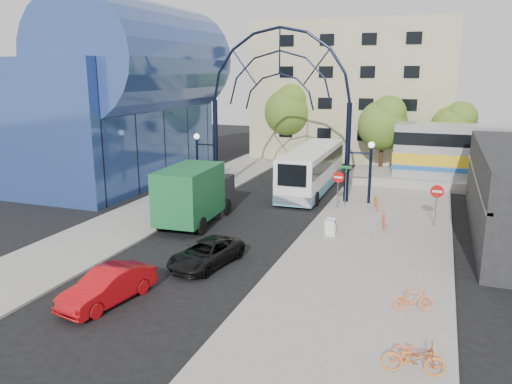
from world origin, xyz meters
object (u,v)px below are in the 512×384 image
at_px(city_bus, 312,169).
at_px(gateway_arch, 279,79).
at_px(bike_far_a, 417,352).
at_px(do_not_enter_sign, 437,196).
at_px(bike_near_a, 376,201).
at_px(tree_north_c, 455,126).
at_px(red_sedan, 108,286).
at_px(tree_north_a, 384,122).
at_px(black_suv, 206,253).
at_px(bike_near_b, 384,220).
at_px(stop_sign, 338,181).
at_px(tree_north_b, 290,109).
at_px(bike_far_c, 414,359).
at_px(street_name_sign, 346,177).
at_px(green_truck, 196,194).
at_px(sandwich_board, 330,225).
at_px(bike_far_b, 414,299).

bearing_deg(city_bus, gateway_arch, -124.17).
height_order(gateway_arch, bike_far_a, gateway_arch).
height_order(do_not_enter_sign, bike_near_a, do_not_enter_sign).
height_order(tree_north_c, red_sedan, tree_north_c).
bearing_deg(tree_north_a, bike_near_a, -85.00).
xyz_separation_m(black_suv, bike_near_b, (7.32, 8.63, 0.01)).
xyz_separation_m(stop_sign, black_suv, (-3.91, -12.03, -1.39)).
relative_size(black_suv, bike_near_a, 2.34).
relative_size(tree_north_b, tree_north_c, 1.23).
xyz_separation_m(black_suv, bike_far_c, (9.79, -5.95, 0.01)).
height_order(gateway_arch, bike_far_c, gateway_arch).
bearing_deg(bike_far_a, tree_north_a, 12.94).
distance_m(gateway_arch, street_name_sign, 8.38).
bearing_deg(green_truck, bike_far_c, -45.84).
relative_size(green_truck, black_suv, 1.67).
xyz_separation_m(gateway_arch, bike_near_a, (7.27, -1.15, -7.95)).
distance_m(tree_north_a, tree_north_b, 10.79).
xyz_separation_m(tree_north_b, bike_near_a, (11.14, -17.08, -4.66)).
bearing_deg(bike_near_a, gateway_arch, 156.78).
xyz_separation_m(stop_sign, bike_near_b, (3.41, -3.41, -1.38)).
distance_m(gateway_arch, tree_north_a, 13.98).
xyz_separation_m(stop_sign, sandwich_board, (0.80, -6.02, -1.25)).
distance_m(street_name_sign, bike_far_c, 19.44).
bearing_deg(bike_far_c, bike_near_b, 2.24).
distance_m(stop_sign, black_suv, 12.73).
distance_m(street_name_sign, bike_far_b, 15.33).
height_order(city_bus, green_truck, green_truck).
relative_size(sandwich_board, bike_far_c, 0.52).
bearing_deg(gateway_arch, bike_far_b, -56.39).
height_order(tree_north_a, black_suv, tree_north_a).
bearing_deg(city_bus, green_truck, -114.55).
bearing_deg(city_bus, bike_far_a, -69.26).
xyz_separation_m(bike_far_b, bike_far_c, (0.23, -4.27, 0.03)).
xyz_separation_m(do_not_enter_sign, tree_north_b, (-14.88, 19.93, 3.29)).
bearing_deg(sandwich_board, bike_near_b, 45.04).
relative_size(gateway_arch, bike_far_a, 8.78).
bearing_deg(gateway_arch, tree_north_b, 103.68).
height_order(sandwich_board, tree_north_b, tree_north_b).
distance_m(black_suv, red_sedan, 5.30).
height_order(stop_sign, tree_north_b, tree_north_b).
distance_m(city_bus, black_suv, 16.93).
distance_m(sandwich_board, tree_north_a, 20.33).
xyz_separation_m(tree_north_b, red_sedan, (2.80, -34.88, -4.57)).
bearing_deg(gateway_arch, bike_near_a, -9.02).
distance_m(black_suv, bike_far_c, 11.46).
distance_m(stop_sign, bike_far_a, 18.46).
height_order(bike_near_b, bike_far_c, bike_near_b).
xyz_separation_m(tree_north_b, tree_north_c, (16.00, -2.00, -0.99)).
xyz_separation_m(do_not_enter_sign, street_name_sign, (-5.80, 2.60, 0.15)).
relative_size(street_name_sign, green_truck, 0.39).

